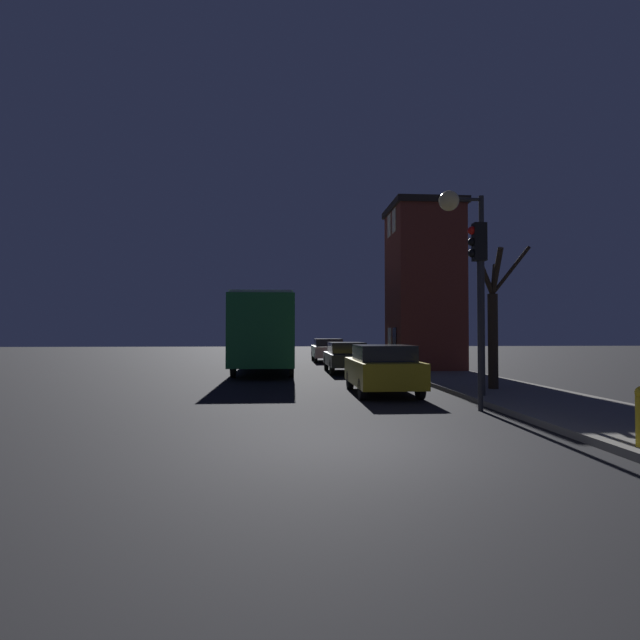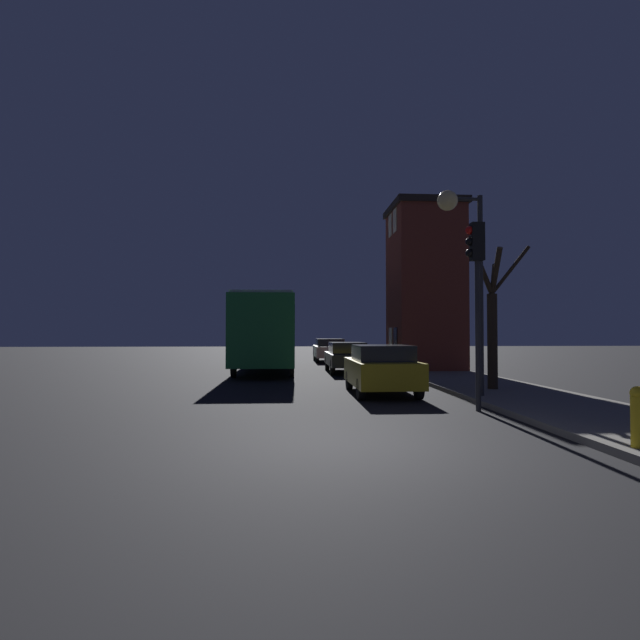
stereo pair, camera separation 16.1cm
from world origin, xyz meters
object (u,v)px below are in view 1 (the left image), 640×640
(traffic_light, at_px, (478,276))
(bus, at_px, (266,328))
(bare_tree, at_px, (494,322))
(car_far_lane, at_px, (328,349))
(car_near_lane, at_px, (382,368))
(car_mid_lane, at_px, (346,356))
(streetlamp, at_px, (462,237))

(traffic_light, relative_size, bus, 0.40)
(bare_tree, height_order, car_far_lane, bare_tree)
(car_near_lane, height_order, car_far_lane, car_near_lane)
(bus, height_order, car_near_lane, bus)
(bus, distance_m, car_far_lane, 8.47)
(car_near_lane, bearing_deg, bus, 111.81)
(bus, relative_size, car_mid_lane, 2.46)
(car_far_lane, bearing_deg, streetlamp, -83.80)
(streetlamp, bearing_deg, car_near_lane, 139.76)
(traffic_light, distance_m, bus, 14.04)
(car_near_lane, distance_m, car_far_lane, 17.07)
(car_far_lane, bearing_deg, car_mid_lane, -89.61)
(car_mid_lane, relative_size, car_far_lane, 0.99)
(traffic_light, xyz_separation_m, bus, (-5.46, 12.89, -1.09))
(traffic_light, xyz_separation_m, car_mid_lane, (-1.72, 11.52, -2.42))
(streetlamp, bearing_deg, traffic_light, -98.10)
(bus, height_order, car_mid_lane, bus)
(bare_tree, height_order, bus, bare_tree)
(traffic_light, relative_size, car_near_lane, 1.13)
(traffic_light, height_order, car_mid_lane, traffic_light)
(traffic_light, distance_m, car_far_lane, 20.62)
(traffic_light, bearing_deg, bus, 112.95)
(bus, distance_m, car_mid_lane, 4.20)
(bare_tree, height_order, car_near_lane, bare_tree)
(car_near_lane, bearing_deg, streetlamp, -40.24)
(streetlamp, height_order, bus, streetlamp)
(bus, bearing_deg, car_mid_lane, -20.14)
(car_mid_lane, distance_m, car_far_lane, 8.88)
(bare_tree, relative_size, car_far_lane, 0.95)
(streetlamp, relative_size, bus, 0.50)
(bare_tree, xyz_separation_m, car_far_lane, (-3.57, 17.11, -1.39))
(streetlamp, xyz_separation_m, car_mid_lane, (-1.97, 9.78, -3.70))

